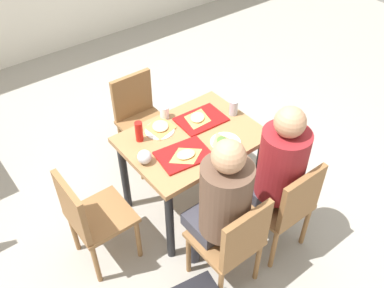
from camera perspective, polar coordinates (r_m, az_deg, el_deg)
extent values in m
cube|color=#9E998E|center=(3.60, 0.00, -8.02)|extent=(10.00, 10.00, 0.02)
cube|color=#9E7247|center=(3.10, 0.00, 0.74)|extent=(0.99, 0.73, 0.04)
cylinder|color=black|center=(3.01, -3.02, -10.94)|extent=(0.06, 0.06, 0.69)
cylinder|color=black|center=(3.40, 9.03, -3.67)|extent=(0.06, 0.06, 0.69)
cylinder|color=black|center=(3.37, -9.13, -4.31)|extent=(0.06, 0.06, 0.69)
cylinder|color=black|center=(3.72, 2.39, 1.54)|extent=(0.06, 0.06, 0.69)
cube|color=olive|center=(2.85, 4.42, -12.65)|extent=(0.40, 0.40, 0.03)
cube|color=olive|center=(2.61, 7.33, -12.32)|extent=(0.38, 0.04, 0.40)
cylinder|color=olive|center=(3.04, -0.47, -14.67)|extent=(0.04, 0.04, 0.41)
cylinder|color=olive|center=(3.17, 4.50, -11.50)|extent=(0.04, 0.04, 0.41)
cylinder|color=olive|center=(3.04, 8.89, -15.42)|extent=(0.04, 0.04, 0.41)
cube|color=olive|center=(3.09, 11.40, -7.87)|extent=(0.40, 0.40, 0.03)
cube|color=olive|center=(2.87, 14.58, -7.11)|extent=(0.38, 0.04, 0.40)
cylinder|color=olive|center=(3.24, 6.61, -10.10)|extent=(0.04, 0.04, 0.41)
cylinder|color=olive|center=(3.42, 10.81, -7.25)|extent=(0.04, 0.04, 0.41)
cylinder|color=olive|center=(3.11, 10.99, -13.84)|extent=(0.04, 0.04, 0.41)
cylinder|color=olive|center=(3.29, 15.12, -10.63)|extent=(0.04, 0.04, 0.41)
cube|color=olive|center=(3.71, -6.36, 2.59)|extent=(0.40, 0.40, 0.03)
cube|color=olive|center=(3.71, -8.13, 6.54)|extent=(0.38, 0.04, 0.40)
cylinder|color=olive|center=(3.81, -2.58, -0.25)|extent=(0.04, 0.04, 0.41)
cylinder|color=olive|center=(3.68, -6.88, -2.40)|extent=(0.04, 0.04, 0.41)
cylinder|color=olive|center=(4.03, -5.43, 2.28)|extent=(0.04, 0.04, 0.41)
cylinder|color=olive|center=(3.90, -9.57, 0.33)|extent=(0.04, 0.04, 0.41)
cube|color=olive|center=(3.03, -12.15, -9.53)|extent=(0.40, 0.40, 0.03)
cube|color=olive|center=(2.83, -15.96, -8.36)|extent=(0.04, 0.38, 0.40)
cylinder|color=olive|center=(3.33, -10.47, -8.77)|extent=(0.04, 0.04, 0.41)
cylinder|color=olive|center=(3.14, -7.31, -12.60)|extent=(0.04, 0.04, 0.41)
cylinder|color=olive|center=(3.27, -15.71, -11.40)|extent=(0.04, 0.04, 0.41)
cylinder|color=olive|center=(3.07, -12.86, -15.55)|extent=(0.04, 0.04, 0.41)
cylinder|color=#383842|center=(3.09, 0.19, -12.94)|extent=(0.10, 0.10, 0.44)
cylinder|color=#383842|center=(3.15, 2.53, -11.47)|extent=(0.10, 0.10, 0.44)
cube|color=#383842|center=(2.86, 2.74, -10.25)|extent=(0.32, 0.28, 0.10)
cylinder|color=brown|center=(2.57, 4.55, -7.42)|extent=(0.32, 0.32, 0.52)
sphere|color=tan|center=(2.32, 5.00, -1.69)|extent=(0.20, 0.20, 0.20)
cylinder|color=#383842|center=(3.30, 7.07, -8.54)|extent=(0.10, 0.10, 0.44)
cylinder|color=#383842|center=(3.38, 9.05, -7.23)|extent=(0.10, 0.10, 0.44)
cube|color=#383842|center=(3.10, 9.82, -5.69)|extent=(0.32, 0.28, 0.10)
cylinder|color=maroon|center=(2.84, 12.10, -2.65)|extent=(0.32, 0.32, 0.52)
sphere|color=tan|center=(2.61, 13.16, 2.91)|extent=(0.20, 0.20, 0.20)
cube|color=#B21414|center=(2.92, -1.14, -1.49)|extent=(0.39, 0.30, 0.02)
cube|color=#B21414|center=(3.23, 1.23, 3.35)|extent=(0.37, 0.28, 0.02)
cylinder|color=white|center=(3.14, -4.41, 1.87)|extent=(0.22, 0.22, 0.01)
cylinder|color=white|center=(3.04, 4.56, 0.26)|extent=(0.22, 0.22, 0.01)
pyramid|color=tan|center=(2.90, -0.83, -1.53)|extent=(0.21, 0.16, 0.01)
ellipsoid|color=#D8C67F|center=(2.89, -0.83, -1.38)|extent=(0.14, 0.11, 0.01)
pyramid|color=tan|center=(3.22, 0.75, 3.52)|extent=(0.25, 0.24, 0.01)
ellipsoid|color=#D8C67F|center=(3.21, 0.76, 3.67)|extent=(0.17, 0.17, 0.01)
pyramid|color=#C68C47|center=(3.16, -4.31, 2.34)|extent=(0.26, 0.27, 0.01)
ellipsoid|color=#D8C67F|center=(3.15, -4.32, 2.48)|extent=(0.18, 0.19, 0.01)
pyramid|color=#DBAD60|center=(3.02, 4.24, 0.19)|extent=(0.18, 0.21, 0.01)
ellipsoid|color=#4C7233|center=(3.01, 4.24, 0.33)|extent=(0.12, 0.15, 0.01)
cylinder|color=white|center=(3.24, -3.75, 4.33)|extent=(0.07, 0.07, 0.10)
cylinder|color=white|center=(2.88, 4.21, -1.17)|extent=(0.07, 0.07, 0.10)
cylinder|color=#B7BCC6|center=(3.28, 5.65, 4.93)|extent=(0.07, 0.07, 0.12)
cylinder|color=red|center=(3.02, -7.19, 1.69)|extent=(0.06, 0.06, 0.16)
sphere|color=silver|center=(2.86, -6.45, -1.75)|extent=(0.10, 0.10, 0.10)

